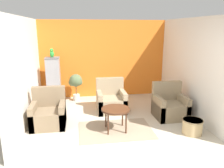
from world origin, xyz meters
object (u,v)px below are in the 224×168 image
Objects in this scene: parrot at (52,53)px; wicker_basket at (192,126)px; armchair_right at (170,106)px; armchair_middle at (111,101)px; potted_plant at (76,82)px; coffee_table at (116,111)px; birdcage at (54,82)px; armchair_left at (49,114)px.

parrot is 4.31m from wicker_basket.
armchair_right is 1.00× the size of armchair_middle.
wicker_basket is (2.52, -2.68, -0.42)m from potted_plant.
armchair_right is 2.97m from potted_plant.
birdcage is at bearing 125.53° from coffee_table.
birdcage reaches higher than armchair_middle.
armchair_middle is at bearing 133.60° from wicker_basket.
armchair_left is at bearing 161.83° from coffee_table.
armchair_middle is 2.25m from wicker_basket.
armchair_middle is at bearing -30.17° from birdcage.
armchair_middle reaches higher than potted_plant.
birdcage reaches higher than potted_plant.
wicker_basket is at bearing -82.97° from armchair_right.
coffee_table is 1.43× the size of wicker_basket.
coffee_table is at bearing -54.47° from birdcage.
armchair_left is 3.27× the size of parrot.
potted_plant is (-2.40, 1.72, 0.31)m from armchair_right.
parrot is 1.15m from potted_plant.
armchair_right is 3.27× the size of parrot.
coffee_table is at bearing -68.63° from potted_plant.
coffee_table is at bearing -159.83° from armchair_right.
armchair_left reaches higher than potted_plant.
armchair_middle is 1.92m from birdcage.
parrot is at bearing 140.95° from wicker_basket.
parrot reaches higher than coffee_table.
armchair_left is at bearing 163.92° from wicker_basket.
coffee_table is 0.71× the size of armchair_right.
armchair_right is at bearing -24.92° from armchair_middle.
armchair_right is at bearing 20.17° from coffee_table.
potted_plant is (0.66, 0.10, -0.94)m from parrot.
coffee_table is 2.33× the size of parrot.
wicker_basket is at bearing -39.05° from parrot.
potted_plant is 3.70m from wicker_basket.
armchair_left is 1.91m from potted_plant.
armchair_left is 3.28m from wicker_basket.
birdcage is (-1.62, 0.94, 0.37)m from armchair_middle.
parrot is (-1.55, 2.17, 1.07)m from coffee_table.
birdcage is at bearing 90.97° from armchair_left.
armchair_left and armchair_right have the same top height.
coffee_table is at bearing 165.91° from wicker_basket.
potted_plant is at bearing 9.07° from parrot.
armchair_right is at bearing 1.08° from armchair_left.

